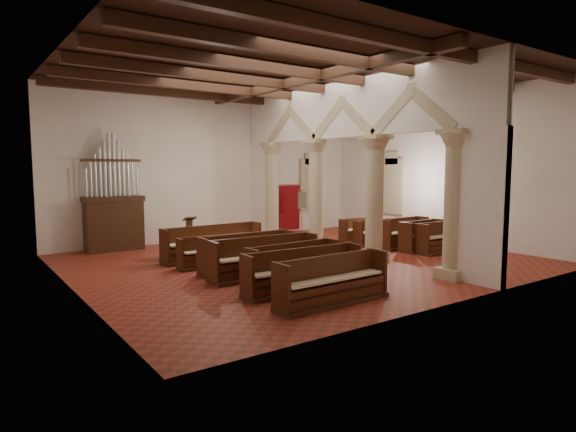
# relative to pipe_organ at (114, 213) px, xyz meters

# --- Properties ---
(floor) EXTENTS (14.00, 14.00, 0.00)m
(floor) POSITION_rel_pipe_organ_xyz_m (4.50, -5.50, -1.37)
(floor) COLOR maroon
(floor) RESTS_ON ground
(ceiling) EXTENTS (14.00, 14.00, 0.00)m
(ceiling) POSITION_rel_pipe_organ_xyz_m (4.50, -5.50, 4.63)
(ceiling) COLOR black
(ceiling) RESTS_ON wall_back
(wall_back) EXTENTS (14.00, 0.02, 6.00)m
(wall_back) POSITION_rel_pipe_organ_xyz_m (4.50, 0.50, 1.63)
(wall_back) COLOR white
(wall_back) RESTS_ON floor
(wall_front) EXTENTS (14.00, 0.02, 6.00)m
(wall_front) POSITION_rel_pipe_organ_xyz_m (4.50, -11.50, 1.63)
(wall_front) COLOR white
(wall_front) RESTS_ON floor
(wall_left) EXTENTS (0.02, 12.00, 6.00)m
(wall_left) POSITION_rel_pipe_organ_xyz_m (-2.50, -5.50, 1.63)
(wall_left) COLOR white
(wall_left) RESTS_ON floor
(wall_right) EXTENTS (0.02, 12.00, 6.00)m
(wall_right) POSITION_rel_pipe_organ_xyz_m (11.50, -5.50, 1.63)
(wall_right) COLOR white
(wall_right) RESTS_ON floor
(ceiling_beams) EXTENTS (13.80, 11.80, 0.30)m
(ceiling_beams) POSITION_rel_pipe_organ_xyz_m (4.50, -5.50, 4.45)
(ceiling_beams) COLOR #3D1F13
(ceiling_beams) RESTS_ON wall_back
(arcade) EXTENTS (0.90, 11.90, 6.00)m
(arcade) POSITION_rel_pipe_organ_xyz_m (6.30, -5.50, 2.19)
(arcade) COLOR #C2B790
(arcade) RESTS_ON floor
(window_right_a) EXTENTS (0.03, 1.00, 2.20)m
(window_right_a) POSITION_rel_pipe_organ_xyz_m (11.48, -7.00, 0.83)
(window_right_a) COLOR #2C6349
(window_right_a) RESTS_ON wall_right
(window_right_b) EXTENTS (0.03, 1.00, 2.20)m
(window_right_b) POSITION_rel_pipe_organ_xyz_m (11.48, -3.00, 0.83)
(window_right_b) COLOR #2C6349
(window_right_b) RESTS_ON wall_right
(window_back) EXTENTS (1.00, 0.03, 2.20)m
(window_back) POSITION_rel_pipe_organ_xyz_m (9.50, 0.48, 0.83)
(window_back) COLOR #2C6349
(window_back) RESTS_ON wall_back
(pipe_organ) EXTENTS (2.10, 0.85, 4.40)m
(pipe_organ) POSITION_rel_pipe_organ_xyz_m (0.00, 0.00, 0.00)
(pipe_organ) COLOR #3D1F13
(pipe_organ) RESTS_ON floor
(lectern) EXTENTS (0.46, 0.47, 1.13)m
(lectern) POSITION_rel_pipe_organ_xyz_m (2.80, -0.36, -0.90)
(lectern) COLOR #3B2812
(lectern) RESTS_ON floor
(dossal_curtain) EXTENTS (1.80, 0.07, 2.17)m
(dossal_curtain) POSITION_rel_pipe_organ_xyz_m (8.00, 0.42, -0.21)
(dossal_curtain) COLOR maroon
(dossal_curtain) RESTS_ON floor
(processional_banner) EXTENTS (0.48, 0.61, 2.09)m
(processional_banner) POSITION_rel_pipe_organ_xyz_m (8.09, -0.72, -0.62)
(processional_banner) COLOR #3D1F13
(processional_banner) RESTS_ON floor
(hymnal_box_a) EXTENTS (0.34, 0.28, 0.33)m
(hymnal_box_a) POSITION_rel_pipe_organ_xyz_m (3.54, -9.74, -1.11)
(hymnal_box_a) COLOR #152395
(hymnal_box_a) RESTS_ON floor
(hymnal_box_b) EXTENTS (0.39, 0.36, 0.32)m
(hymnal_box_b) POSITION_rel_pipe_organ_xyz_m (2.95, -8.66, -1.11)
(hymnal_box_b) COLOR navy
(hymnal_box_b) RESTS_ON floor
(hymnal_box_c) EXTENTS (0.42, 0.38, 0.35)m
(hymnal_box_c) POSITION_rel_pipe_organ_xyz_m (4.39, -5.45, -1.10)
(hymnal_box_c) COLOR navy
(hymnal_box_c) RESTS_ON floor
(tube_heater_a) EXTENTS (0.99, 0.51, 0.10)m
(tube_heater_a) POSITION_rel_pipe_organ_xyz_m (2.57, -9.32, -1.21)
(tube_heater_a) COLOR white
(tube_heater_a) RESTS_ON floor
(tube_heater_b) EXTENTS (1.06, 0.25, 0.11)m
(tube_heater_b) POSITION_rel_pipe_organ_xyz_m (2.00, -9.76, -1.21)
(tube_heater_b) COLOR white
(tube_heater_b) RESTS_ON floor
(nave_pew_0) EXTENTS (2.94, 0.79, 1.08)m
(nave_pew_0) POSITION_rel_pipe_organ_xyz_m (2.03, -9.95, -1.01)
(nave_pew_0) COLOR #3D1F13
(nave_pew_0) RESTS_ON floor
(nave_pew_1) EXTENTS (3.26, 0.84, 1.07)m
(nave_pew_1) POSITION_rel_pipe_organ_xyz_m (2.14, -8.73, -1.02)
(nave_pew_1) COLOR #3D1F13
(nave_pew_1) RESTS_ON floor
(nave_pew_2) EXTENTS (2.77, 0.87, 1.07)m
(nave_pew_2) POSITION_rel_pipe_organ_xyz_m (2.40, -7.96, -1.02)
(nave_pew_2) COLOR #3D1F13
(nave_pew_2) RESTS_ON floor
(nave_pew_3) EXTENTS (3.20, 0.88, 1.14)m
(nave_pew_3) POSITION_rel_pipe_organ_xyz_m (2.16, -6.90, -0.99)
(nave_pew_3) COLOR #3D1F13
(nave_pew_3) RESTS_ON floor
(nave_pew_4) EXTENTS (2.97, 0.77, 1.11)m
(nave_pew_4) POSITION_rel_pipe_organ_xyz_m (2.22, -5.86, -1.01)
(nave_pew_4) COLOR #3D1F13
(nave_pew_4) RESTS_ON floor
(nave_pew_5) EXTENTS (3.01, 0.80, 0.96)m
(nave_pew_5) POSITION_rel_pipe_organ_xyz_m (2.05, -4.77, -1.06)
(nave_pew_5) COLOR #3D1F13
(nave_pew_5) RESTS_ON floor
(nave_pew_6) EXTENTS (3.51, 0.90, 1.13)m
(nave_pew_6) POSITION_rel_pipe_organ_xyz_m (2.20, -3.64, -1.00)
(nave_pew_6) COLOR #3D1F13
(nave_pew_6) RESTS_ON floor
(nave_pew_7) EXTENTS (3.01, 0.69, 1.02)m
(nave_pew_7) POSITION_rel_pipe_organ_xyz_m (2.34, -2.86, -1.03)
(nave_pew_7) COLOR #3D1F13
(nave_pew_7) RESTS_ON floor
(aisle_pew_0) EXTENTS (1.92, 0.79, 1.11)m
(aisle_pew_0) POSITION_rel_pipe_organ_xyz_m (9.33, -7.26, -1.00)
(aisle_pew_0) COLOR #3D1F13
(aisle_pew_0) RESTS_ON floor
(aisle_pew_1) EXTENTS (1.98, 0.76, 1.11)m
(aisle_pew_1) POSITION_rel_pipe_organ_xyz_m (9.21, -6.62, -1.00)
(aisle_pew_1) COLOR #3D1F13
(aisle_pew_1) RESTS_ON floor
(aisle_pew_2) EXTENTS (2.25, 0.81, 1.14)m
(aisle_pew_2) POSITION_rel_pipe_organ_xyz_m (9.15, -5.77, -0.99)
(aisle_pew_2) COLOR #3D1F13
(aisle_pew_2) RESTS_ON floor
(aisle_pew_3) EXTENTS (1.92, 0.70, 0.97)m
(aisle_pew_3) POSITION_rel_pipe_organ_xyz_m (8.81, -4.62, -1.04)
(aisle_pew_3) COLOR #3D1F13
(aisle_pew_3) RESTS_ON floor
(aisle_pew_4) EXTENTS (1.95, 0.76, 0.95)m
(aisle_pew_4) POSITION_rel_pipe_organ_xyz_m (8.94, -3.67, -1.05)
(aisle_pew_4) COLOR #3D1F13
(aisle_pew_4) RESTS_ON floor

